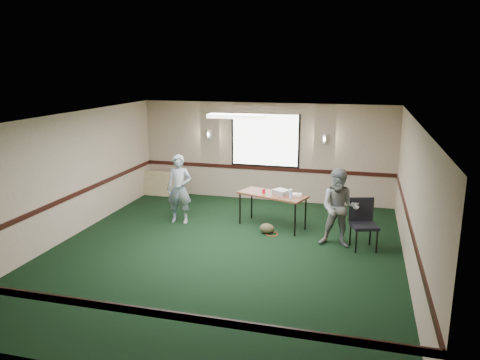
% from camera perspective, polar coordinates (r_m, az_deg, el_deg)
% --- Properties ---
extents(ground, '(8.00, 8.00, 0.00)m').
position_cam_1_polar(ground, '(9.54, -2.03, -8.83)').
color(ground, black).
rests_on(ground, ground).
extents(room_shell, '(8.00, 8.02, 8.00)m').
position_cam_1_polar(room_shell, '(11.05, 1.10, 2.89)').
color(room_shell, tan).
rests_on(room_shell, ground).
extents(folding_table, '(1.71, 1.13, 0.80)m').
position_cam_1_polar(folding_table, '(10.80, 3.97, -1.99)').
color(folding_table, '#512F17').
rests_on(folding_table, ground).
extents(projector, '(0.43, 0.41, 0.11)m').
position_cam_1_polar(projector, '(10.74, 5.04, -1.47)').
color(projector, '#999AA2').
rests_on(projector, folding_table).
extents(game_console, '(0.22, 0.19, 0.05)m').
position_cam_1_polar(game_console, '(10.67, 6.96, -1.79)').
color(game_console, white).
rests_on(game_console, folding_table).
extents(red_cup, '(0.07, 0.07, 0.11)m').
position_cam_1_polar(red_cup, '(10.80, 2.90, -1.34)').
color(red_cup, red).
rests_on(red_cup, folding_table).
extents(water_bottle, '(0.06, 0.06, 0.21)m').
position_cam_1_polar(water_bottle, '(10.44, 6.21, -1.67)').
color(water_bottle, '#95C9F5').
rests_on(water_bottle, folding_table).
extents(duffel_bag, '(0.40, 0.35, 0.23)m').
position_cam_1_polar(duffel_bag, '(10.54, 3.30, -5.93)').
color(duffel_bag, '#423D25').
rests_on(duffel_bag, ground).
extents(cable_coil, '(0.31, 0.31, 0.01)m').
position_cam_1_polar(cable_coil, '(10.53, 3.91, -6.58)').
color(cable_coil, red).
rests_on(cable_coil, ground).
extents(folded_table, '(1.40, 0.22, 0.71)m').
position_cam_1_polar(folded_table, '(13.66, -9.73, -0.45)').
color(folded_table, '#998B5F').
rests_on(folded_table, ground).
extents(conference_chair, '(0.63, 0.65, 1.03)m').
position_cam_1_polar(conference_chair, '(9.92, 14.75, -4.68)').
color(conference_chair, black).
rests_on(conference_chair, ground).
extents(person_left, '(0.63, 0.44, 1.65)m').
position_cam_1_polar(person_left, '(11.16, -7.41, -1.10)').
color(person_left, '#46689B').
rests_on(person_left, ground).
extents(person_right, '(0.83, 0.66, 1.65)m').
position_cam_1_polar(person_right, '(9.81, 12.02, -3.37)').
color(person_right, '#6881A1').
rests_on(person_right, ground).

